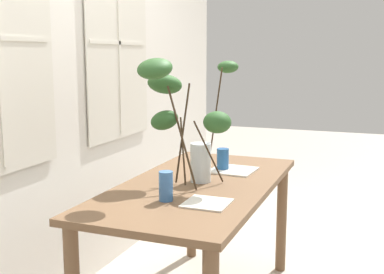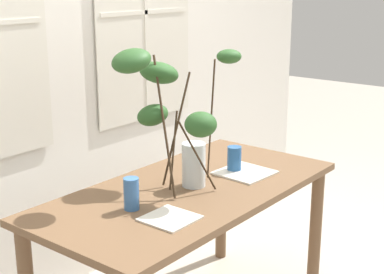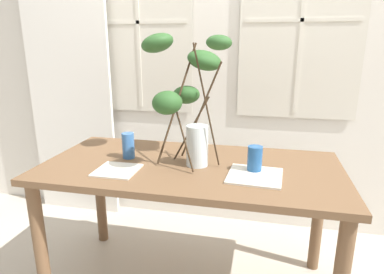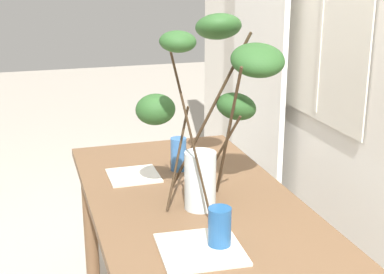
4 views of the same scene
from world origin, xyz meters
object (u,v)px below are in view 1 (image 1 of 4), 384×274
object	(u,v)px
drinking_glass_blue_left	(166,186)
vase_with_branches	(182,110)
plate_square_right	(233,170)
dining_table	(198,202)
drinking_glass_blue_right	(223,159)
plate_square_left	(207,203)

from	to	relation	value
drinking_glass_blue_left	vase_with_branches	bearing A→B (deg)	8.31
vase_with_branches	plate_square_right	distance (m)	0.57
drinking_glass_blue_left	plate_square_right	world-z (taller)	drinking_glass_blue_left
dining_table	vase_with_branches	distance (m)	0.51
vase_with_branches	drinking_glass_blue_right	distance (m)	0.51
drinking_glass_blue_right	plate_square_right	world-z (taller)	drinking_glass_blue_right
drinking_glass_blue_right	plate_square_left	bearing A→B (deg)	-168.32
dining_table	plate_square_left	xyz separation A→B (m)	(-0.34, -0.17, 0.11)
drinking_glass_blue_left	plate_square_left	distance (m)	0.21
dining_table	plate_square_left	world-z (taller)	plate_square_left
plate_square_right	plate_square_left	bearing A→B (deg)	-173.65
drinking_glass_blue_left	dining_table	bearing A→B (deg)	-4.68
dining_table	vase_with_branches	bearing A→B (deg)	116.12
vase_with_branches	plate_square_left	size ratio (longest dim) A/B	3.40
drinking_glass_blue_left	plate_square_left	size ratio (longest dim) A/B	0.69
plate_square_left	plate_square_right	xyz separation A→B (m)	(0.67, 0.07, 0.00)
dining_table	plate_square_right	bearing A→B (deg)	-15.63
drinking_glass_blue_right	drinking_glass_blue_left	bearing A→B (deg)	174.98
drinking_glass_blue_left	plate_square_left	bearing A→B (deg)	-84.05
dining_table	plate_square_left	distance (m)	0.39
vase_with_branches	drinking_glass_blue_left	distance (m)	0.46
drinking_glass_blue_left	plate_square_left	world-z (taller)	drinking_glass_blue_left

